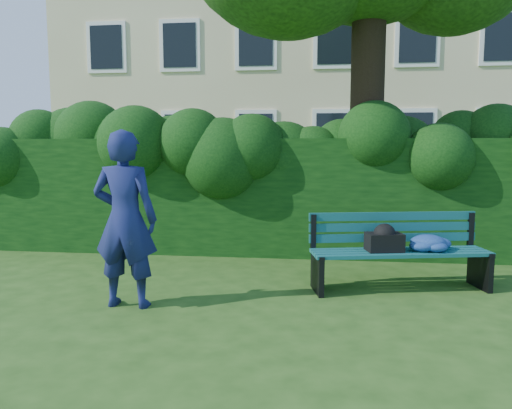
# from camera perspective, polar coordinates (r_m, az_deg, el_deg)

# --- Properties ---
(ground) EXTENTS (80.00, 80.00, 0.00)m
(ground) POSITION_cam_1_polar(r_m,az_deg,el_deg) (5.95, -0.74, -9.80)
(ground) COLOR #244816
(ground) RESTS_ON ground
(apartment_building) EXTENTS (16.00, 8.08, 12.00)m
(apartment_building) POSITION_cam_1_polar(r_m,az_deg,el_deg) (20.12, 5.11, 19.11)
(apartment_building) COLOR #C6B685
(apartment_building) RESTS_ON ground
(hedge) EXTENTS (10.00, 1.00, 1.80)m
(hedge) POSITION_cam_1_polar(r_m,az_deg,el_deg) (7.93, 1.46, 1.00)
(hedge) COLOR black
(hedge) RESTS_ON ground
(park_bench) EXTENTS (2.14, 0.98, 0.89)m
(park_bench) POSITION_cam_1_polar(r_m,az_deg,el_deg) (6.16, 16.46, -4.73)
(park_bench) COLOR #104D52
(park_bench) RESTS_ON ground
(man_reading) EXTENTS (0.68, 0.45, 1.86)m
(man_reading) POSITION_cam_1_polar(r_m,az_deg,el_deg) (5.38, -14.73, -1.66)
(man_reading) COLOR navy
(man_reading) RESTS_ON ground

